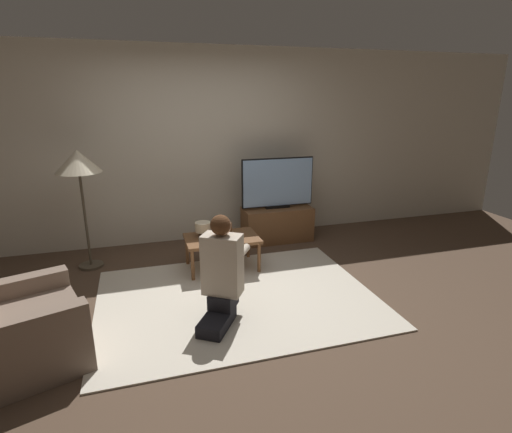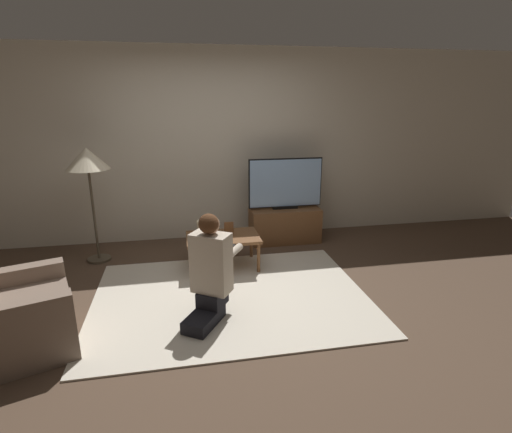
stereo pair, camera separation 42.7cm
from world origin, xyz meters
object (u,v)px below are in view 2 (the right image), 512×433
object	(u,v)px
table_lamp	(205,226)
coffee_table	(223,239)
person_kneeling	(211,269)
armchair	(16,314)
tv	(285,184)
floor_lamp	(88,163)

from	to	relation	value
table_lamp	coffee_table	bearing A→B (deg)	-24.75
person_kneeling	table_lamp	xyz separation A→B (m)	(0.03, 1.19, 0.01)
armchair	table_lamp	bearing A→B (deg)	-67.92
armchair	table_lamp	xyz separation A→B (m)	(1.59, 1.37, 0.19)
coffee_table	tv	bearing A→B (deg)	38.28
armchair	person_kneeling	size ratio (longest dim) A/B	1.03
tv	table_lamp	bearing A→B (deg)	-150.32
person_kneeling	armchair	bearing A→B (deg)	39.01
floor_lamp	tv	bearing A→B (deg)	5.41
armchair	table_lamp	distance (m)	2.10
table_lamp	tv	bearing A→B (deg)	29.68
person_kneeling	table_lamp	world-z (taller)	person_kneeling
tv	table_lamp	distance (m)	1.36
armchair	person_kneeling	bearing A→B (deg)	-102.23
tv	table_lamp	world-z (taller)	tv
table_lamp	floor_lamp	bearing A→B (deg)	161.96
tv	person_kneeling	xyz separation A→B (m)	(-1.18, -1.85, -0.33)
floor_lamp	armchair	distance (m)	2.03
tv	floor_lamp	bearing A→B (deg)	-174.59
tv	person_kneeling	size ratio (longest dim) A/B	1.03
coffee_table	armchair	bearing A→B (deg)	-144.51
tv	armchair	distance (m)	3.44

